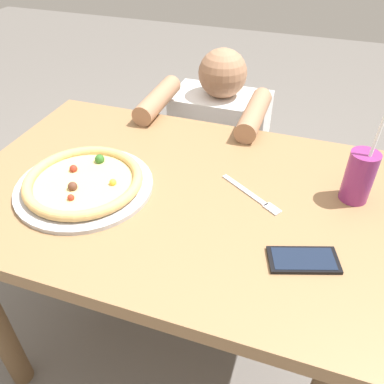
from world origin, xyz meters
TOP-DOWN VIEW (x-y plane):
  - ground_plane at (0.00, 0.00)m, footprint 8.00×8.00m
  - dining_table at (0.00, 0.00)m, footprint 1.10×0.76m
  - pizza_near at (-0.21, -0.07)m, footprint 0.36×0.36m
  - drink_cup_colored at (0.46, 0.11)m, footprint 0.07×0.07m
  - fork at (0.22, 0.04)m, footprint 0.18×0.13m
  - cell_phone at (0.37, -0.15)m, footprint 0.17×0.12m
  - diner_seated at (-0.03, 0.64)m, footprint 0.41×0.52m

SIDE VIEW (x-z plane):
  - ground_plane at x=0.00m, z-range 0.00..0.00m
  - diner_seated at x=-0.03m, z-range -0.04..0.86m
  - dining_table at x=0.00m, z-range 0.24..0.99m
  - fork at x=0.22m, z-range 0.75..0.75m
  - cell_phone at x=0.37m, z-range 0.75..0.76m
  - pizza_near at x=-0.21m, z-range 0.75..0.79m
  - drink_cup_colored at x=0.46m, z-range 0.70..0.94m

